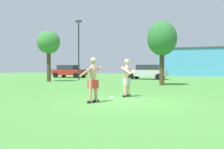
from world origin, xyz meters
TOP-DOWN VIEW (x-y plane):
  - ground_plane at (0.00, 0.00)m, footprint 80.00×80.00m
  - player_near at (-0.43, 1.61)m, footprint 0.66×0.72m
  - player_in_red at (-1.03, -0.63)m, footprint 0.66×0.59m
  - frisbee at (-0.97, 1.12)m, footprint 0.25×0.25m
  - car_red_near_post at (-13.85, 18.74)m, footprint 4.39×2.21m
  - car_silver_mid_lot at (-3.49, 17.91)m, footprint 4.39×2.21m
  - lamp_post at (-9.56, 13.57)m, footprint 0.60×0.24m
  - outbuilding_behind_lot at (2.47, 31.37)m, footprint 14.26×6.39m
  - tree_left_field at (-11.03, 10.52)m, footprint 2.11×2.11m
  - tree_right_field at (-0.34, 9.48)m, footprint 2.16×2.16m

SIDE VIEW (x-z plane):
  - ground_plane at x=0.00m, z-range 0.00..0.00m
  - frisbee at x=-0.97m, z-range 0.00..0.03m
  - car_red_near_post at x=-13.85m, z-range 0.03..1.61m
  - car_silver_mid_lot at x=-3.49m, z-range 0.03..1.61m
  - player_near at x=-0.43m, z-range 0.04..1.75m
  - player_in_red at x=-1.03m, z-range 0.05..1.76m
  - outbuilding_behind_lot at x=2.47m, z-range 0.01..4.16m
  - tree_right_field at x=-0.34m, z-range 1.03..5.74m
  - tree_left_field at x=-11.03m, z-range 1.20..5.90m
  - lamp_post at x=-9.56m, z-range 0.66..6.73m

